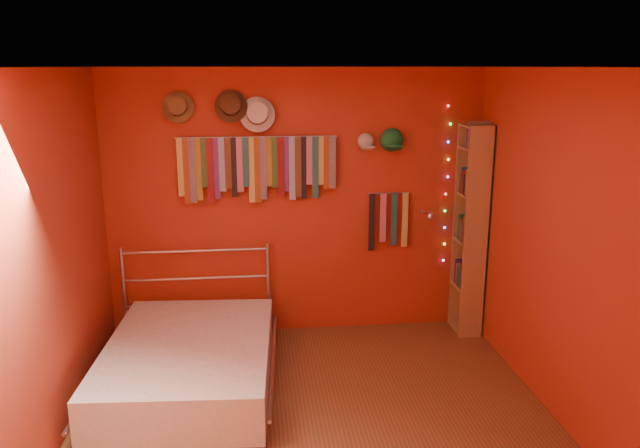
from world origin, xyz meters
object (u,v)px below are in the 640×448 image
object	(u,v)px
tie_rack	(256,165)
bookshelf	(475,229)
reading_lamp	(429,215)
bed	(189,362)

from	to	relation	value
tie_rack	bookshelf	world-z (taller)	bookshelf
tie_rack	reading_lamp	bearing A→B (deg)	-6.50
tie_rack	reading_lamp	size ratio (longest dim) A/B	4.56
bed	tie_rack	bearing A→B (deg)	63.07
reading_lamp	bookshelf	distance (m)	0.48
tie_rack	bed	size ratio (longest dim) A/B	0.76
reading_lamp	bookshelf	bearing A→B (deg)	3.13
reading_lamp	bed	distance (m)	2.49
bookshelf	bed	distance (m)	2.85
tie_rack	bed	world-z (taller)	tie_rack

